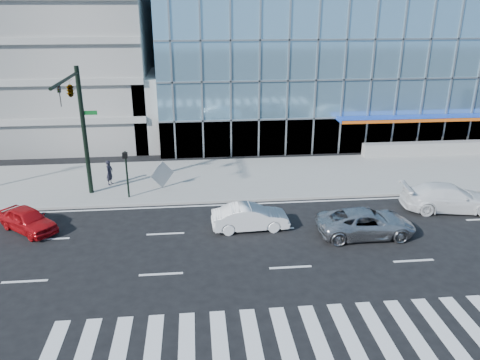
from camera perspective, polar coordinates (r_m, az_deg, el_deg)
The scene contains 13 objects.
ground at distance 25.80m, azimuth 4.40°, elevation -5.95°, with size 160.00×160.00×0.00m, color black.
sidewalk at distance 33.02m, azimuth 2.04°, elevation 0.39°, with size 120.00×8.00×0.15m, color gray.
theatre_building at distance 52.12m, azimuth 15.40°, elevation 15.60°, with size 42.00×26.00×15.00m, color #7FB4D4.
parking_garage at distance 51.17m, azimuth -24.81°, elevation 17.23°, with size 24.00×24.00×20.00m, color gray.
ramp_block at distance 41.59m, azimuth -8.09°, elevation 8.69°, with size 6.00×8.00×6.00m, color gray.
traffic_signal at distance 28.58m, azimuth -19.49°, elevation 8.68°, with size 1.14×5.74×8.00m.
ped_signal_post at distance 29.49m, azimuth -13.70°, elevation 1.50°, with size 0.30×0.33×3.00m.
silver_suv at distance 25.64m, azimuth 15.11°, elevation -5.07°, with size 2.37×5.15×1.43m, color #AAAAAE.
white_suv at distance 30.32m, azimuth 24.08°, elevation -1.96°, with size 2.22×5.47×1.59m, color white.
white_sedan at distance 25.45m, azimuth 1.25°, elevation -4.57°, with size 1.45×4.17×1.37m, color white.
red_sedan at distance 27.75m, azimuth -24.45°, elevation -4.43°, with size 1.52×3.77×1.29m, color #B40D13.
pedestrian at distance 32.35m, azimuth -15.62°, elevation 0.89°, with size 0.62×0.40×1.69m, color black.
tilted_panel at distance 31.02m, azimuth -9.46°, elevation 0.68°, with size 1.30×0.06×1.30m, color #A6A6A6.
Camera 1 is at (-4.23, -22.66, 11.59)m, focal length 35.00 mm.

